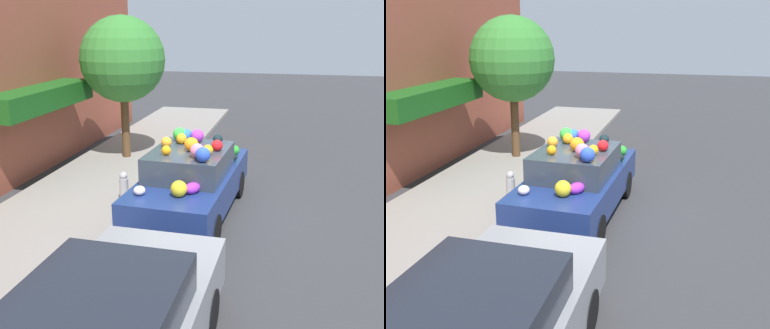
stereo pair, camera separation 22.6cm
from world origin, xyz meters
The scene contains 5 objects.
ground_plane centered at (0.00, 0.00, 0.00)m, with size 60.00×60.00×0.00m, color #38383A.
sidewalk_curb centered at (0.00, 2.70, 0.07)m, with size 24.00×3.20×0.14m.
street_tree centered at (3.46, 2.91, 3.01)m, with size 2.44×2.44×4.10m.
fire_hydrant centered at (0.04, 1.64, 0.49)m, with size 0.20×0.20×0.70m.
art_car centered at (-0.03, 0.06, 0.80)m, with size 4.33×1.91×1.81m.
Camera 2 is at (-8.77, -2.22, 3.98)m, focal length 42.00 mm.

